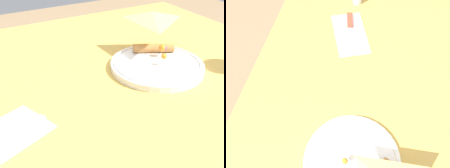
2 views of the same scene
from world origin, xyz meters
TOP-DOWN VIEW (x-y plane):
  - ground_plane at (0.00, 0.00)m, footprint 6.00×6.00m
  - dining_table at (0.00, 0.00)m, footprint 1.09×0.84m
  - plate_pizza at (0.13, -0.07)m, footprint 0.23×0.23m
  - napkin_folded at (-0.27, -0.15)m, footprint 0.20×0.16m
  - butter_knife at (-0.28, -0.15)m, footprint 0.19×0.06m

SIDE VIEW (x-z plane):
  - ground_plane at x=0.00m, z-range 0.00..0.00m
  - dining_table at x=0.00m, z-range 0.26..0.97m
  - napkin_folded at x=-0.27m, z-range 0.71..0.72m
  - butter_knife at x=-0.28m, z-range 0.72..0.72m
  - plate_pizza at x=0.13m, z-range 0.70..0.75m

